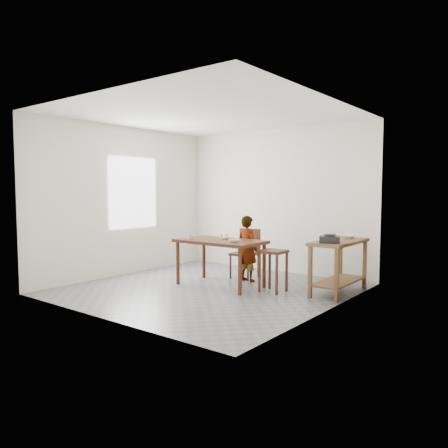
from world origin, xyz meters
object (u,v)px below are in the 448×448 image
Objects in this scene: dining_table at (220,263)px; dining_chair at (244,254)px; prep_counter at (339,267)px; child at (248,249)px; stool at (273,271)px.

dining_chair reaches higher than dining_table.
prep_counter is 1.07× the size of child.
prep_counter is 1.78m from dining_chair.
stool is at bearing 160.27° from child.
prep_counter is 0.98m from stool.
child is 0.31m from dining_chair.
stool is (-0.82, -0.54, -0.08)m from prep_counter.
child is at bearing 75.82° from dining_table.
prep_counter is at bearing -166.47° from child.
child reaches higher than stool.
child is 1.74× the size of stool.
dining_table is 0.77m from dining_chair.
dining_table is at bearing -89.80° from dining_chair.
child is at bearing -48.06° from dining_chair.
dining_chair is at bearing 147.75° from stool.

